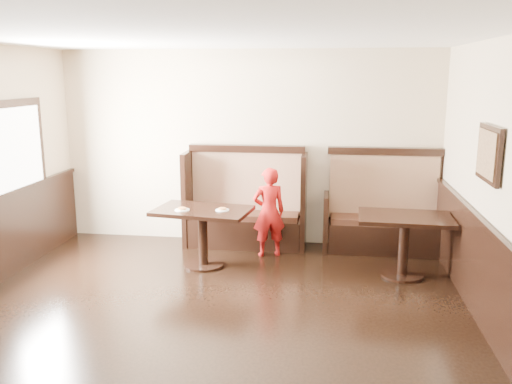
% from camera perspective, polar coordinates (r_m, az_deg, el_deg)
% --- Properties ---
extents(ground, '(7.00, 7.00, 0.00)m').
position_cam_1_polar(ground, '(5.04, -7.02, -16.93)').
color(ground, black).
rests_on(ground, ground).
extents(room_shell, '(7.00, 7.00, 7.00)m').
position_cam_1_polar(room_shell, '(5.08, -9.70, -8.45)').
color(room_shell, '#C1AC8C').
rests_on(room_shell, ground).
extents(booth_main, '(1.75, 0.72, 1.45)m').
position_cam_1_polar(booth_main, '(7.87, -1.09, -1.84)').
color(booth_main, black).
rests_on(booth_main, ground).
extents(booth_neighbor, '(1.65, 0.72, 1.45)m').
position_cam_1_polar(booth_neighbor, '(7.83, 13.17, -2.60)').
color(booth_neighbor, black).
rests_on(booth_neighbor, ground).
extents(table_main, '(1.30, 0.92, 0.77)m').
position_cam_1_polar(table_main, '(7.00, -5.63, -3.21)').
color(table_main, black).
rests_on(table_main, ground).
extents(table_neighbor, '(1.14, 0.78, 0.77)m').
position_cam_1_polar(table_neighbor, '(6.86, 15.35, -4.01)').
color(table_neighbor, black).
rests_on(table_neighbor, ground).
extents(child, '(0.52, 0.43, 1.23)m').
position_cam_1_polar(child, '(7.37, 1.37, -2.13)').
color(child, '#AB1312').
rests_on(child, ground).
extents(pizza_plate_left, '(0.19, 0.19, 0.03)m').
position_cam_1_polar(pizza_plate_left, '(6.91, -7.78, -1.82)').
color(pizza_plate_left, white).
rests_on(pizza_plate_left, table_main).
extents(pizza_plate_right, '(0.17, 0.17, 0.03)m').
position_cam_1_polar(pizza_plate_right, '(6.86, -3.57, -1.85)').
color(pizza_plate_right, white).
rests_on(pizza_plate_right, table_main).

